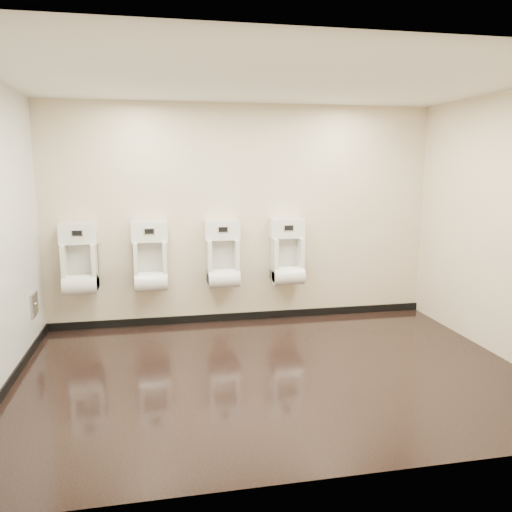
{
  "coord_description": "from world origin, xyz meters",
  "views": [
    {
      "loc": [
        -1.07,
        -4.58,
        2.05
      ],
      "look_at": [
        -0.07,
        0.55,
        1.09
      ],
      "focal_mm": 35.0,
      "sensor_mm": 36.0,
      "label": 1
    }
  ],
  "objects": [
    {
      "name": "ceiling",
      "position": [
        0.0,
        0.0,
        2.8
      ],
      "size": [
        5.0,
        3.5,
        0.0
      ],
      "primitive_type": "cube",
      "color": "silver"
    },
    {
      "name": "urinal_0",
      "position": [
        -2.03,
        1.6,
        0.87
      ],
      "size": [
        0.45,
        0.34,
        0.84
      ],
      "color": "white",
      "rests_on": "back_wall"
    },
    {
      "name": "urinal_2",
      "position": [
        -0.29,
        1.6,
        0.87
      ],
      "size": [
        0.45,
        0.34,
        0.84
      ],
      "color": "white",
      "rests_on": "back_wall"
    },
    {
      "name": "right_wall",
      "position": [
        2.5,
        0.0,
        1.4
      ],
      "size": [
        0.02,
        3.5,
        2.8
      ],
      "primitive_type": "cube",
      "color": "beige",
      "rests_on": "ground"
    },
    {
      "name": "access_panel",
      "position": [
        -2.48,
        1.2,
        0.5
      ],
      "size": [
        0.04,
        0.25,
        0.25
      ],
      "color": "#9E9EA3",
      "rests_on": "left_wall"
    },
    {
      "name": "ground",
      "position": [
        0.0,
        0.0,
        0.0
      ],
      "size": [
        5.0,
        3.5,
        0.0
      ],
      "primitive_type": "cube",
      "color": "black",
      "rests_on": "ground"
    },
    {
      "name": "back_wall",
      "position": [
        0.0,
        1.75,
        1.4
      ],
      "size": [
        5.0,
        0.02,
        2.8
      ],
      "primitive_type": "cube",
      "color": "beige",
      "rests_on": "ground"
    },
    {
      "name": "urinal_1",
      "position": [
        -1.19,
        1.6,
        0.87
      ],
      "size": [
        0.45,
        0.34,
        0.84
      ],
      "color": "white",
      "rests_on": "back_wall"
    },
    {
      "name": "skirting_left",
      "position": [
        -2.49,
        0.0,
        0.05
      ],
      "size": [
        0.02,
        3.5,
        0.1
      ],
      "primitive_type": "cube",
      "color": "black",
      "rests_on": "ground"
    },
    {
      "name": "front_wall",
      "position": [
        0.0,
        -1.75,
        1.4
      ],
      "size": [
        5.0,
        0.02,
        2.8
      ],
      "primitive_type": "cube",
      "color": "beige",
      "rests_on": "ground"
    },
    {
      "name": "urinal_3",
      "position": [
        0.55,
        1.6,
        0.87
      ],
      "size": [
        0.45,
        0.34,
        0.84
      ],
      "color": "white",
      "rests_on": "back_wall"
    },
    {
      "name": "skirting_back",
      "position": [
        0.0,
        1.74,
        0.05
      ],
      "size": [
        5.0,
        0.02,
        0.1
      ],
      "primitive_type": "cube",
      "color": "black",
      "rests_on": "ground"
    }
  ]
}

